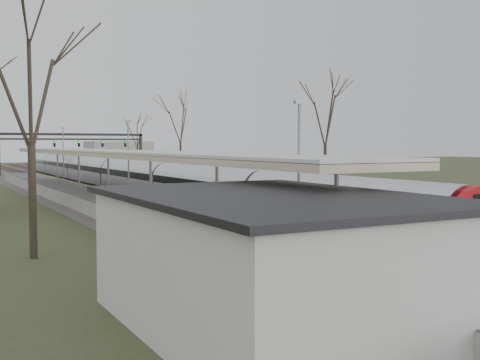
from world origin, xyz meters
name	(u,v)px	position (x,y,z in m)	size (l,w,h in m)	color
track_bed	(141,187)	(0.26, 55.00, 0.06)	(24.00, 160.00, 0.22)	#474442
platform	(95,201)	(-9.05, 37.50, 0.50)	(3.50, 69.00, 1.00)	#9E9B93
canopy	(113,153)	(-9.05, 32.99, 3.93)	(4.10, 50.00, 3.11)	slate
station_building	(271,266)	(-12.50, 8.00, 1.60)	(6.00, 9.00, 3.20)	silver
signal_gantry	(74,141)	(0.29, 84.99, 4.91)	(21.00, 0.59, 6.08)	black
tree_west_near	(30,71)	(-16.00, 20.00, 7.29)	(5.00, 5.00, 10.30)	#2D231C
tree_east_far	(325,114)	(14.00, 42.00, 7.29)	(5.00, 5.00, 10.30)	#2D231C
train_near	(114,174)	(-2.50, 55.20, 1.48)	(2.62, 90.21, 3.05)	#B0B3BB
train_far	(91,163)	(4.50, 91.59, 1.48)	(2.62, 45.21, 3.05)	#B0B3BB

